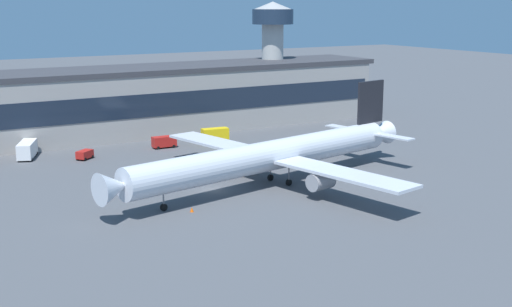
# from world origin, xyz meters

# --- Properties ---
(ground_plane) EXTENTS (600.00, 600.00, 0.00)m
(ground_plane) POSITION_xyz_m (0.00, 0.00, 0.00)
(ground_plane) COLOR #4C4F54
(terminal_building) EXTENTS (146.07, 20.20, 16.05)m
(terminal_building) POSITION_xyz_m (0.00, 55.20, 8.05)
(terminal_building) COLOR #9E9993
(terminal_building) RESTS_ON ground_plane
(airliner) EXTENTS (65.48, 56.78, 16.24)m
(airliner) POSITION_xyz_m (10.42, -2.30, 5.29)
(airliner) COLOR silver
(airliner) RESTS_ON ground_plane
(control_tower) EXTENTS (11.21, 11.21, 31.51)m
(control_tower) POSITION_xyz_m (48.87, 59.19, 19.67)
(control_tower) COLOR #B7B7B2
(control_tower) RESTS_ON ground_plane
(crew_van) EXTENTS (5.26, 2.41, 2.55)m
(crew_van) POSITION_xyz_m (6.50, 35.96, 1.46)
(crew_van) COLOR red
(crew_van) RESTS_ON ground_plane
(stair_truck) EXTENTS (6.24, 3.08, 3.55)m
(stair_truck) POSITION_xyz_m (17.92, 34.20, 1.98)
(stair_truck) COLOR yellow
(stair_truck) RESTS_ON ground_plane
(fuel_truck) EXTENTS (5.81, 8.83, 3.35)m
(fuel_truck) POSITION_xyz_m (-21.79, 40.92, 1.88)
(fuel_truck) COLOR white
(fuel_truck) RESTS_ON ground_plane
(baggage_tug) EXTENTS (4.06, 3.82, 1.85)m
(baggage_tug) POSITION_xyz_m (-11.91, 33.86, 1.09)
(baggage_tug) COLOR red
(baggage_tug) RESTS_ON ground_plane
(traffic_cone_0) EXTENTS (0.59, 0.59, 0.74)m
(traffic_cone_0) POSITION_xyz_m (-8.37, -9.47, 0.37)
(traffic_cone_0) COLOR #F2590C
(traffic_cone_0) RESTS_ON ground_plane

